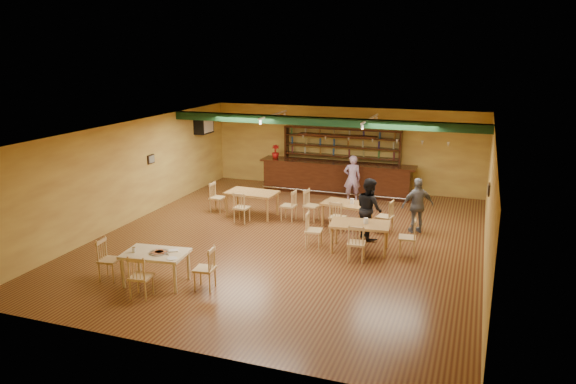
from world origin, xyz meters
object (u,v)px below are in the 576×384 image
at_px(dining_table_b, 347,215).
at_px(near_table, 156,268).
at_px(dining_table_a, 252,204).
at_px(patron_right_a, 369,208).
at_px(bar_counter, 336,178).
at_px(dining_table_d, 360,237).
at_px(patron_bar, 352,178).

height_order(dining_table_b, near_table, near_table).
xyz_separation_m(dining_table_a, patron_right_a, (3.81, -0.81, 0.45)).
distance_m(bar_counter, near_table, 9.08).
distance_m(bar_counter, patron_right_a, 4.81).
xyz_separation_m(bar_counter, patron_right_a, (2.05, -4.34, 0.27)).
height_order(dining_table_b, dining_table_d, dining_table_d).
distance_m(dining_table_d, patron_right_a, 1.17).
bearing_deg(patron_right_a, dining_table_a, 40.50).
xyz_separation_m(dining_table_b, patron_bar, (-0.49, 2.72, 0.44)).
relative_size(dining_table_d, patron_bar, 0.94).
relative_size(patron_bar, patron_right_a, 0.95).
bearing_deg(near_table, dining_table_d, 36.24).
bearing_deg(patron_right_a, near_table, 102.91).
bearing_deg(bar_counter, near_table, -101.01).
bearing_deg(dining_table_d, patron_right_a, 83.19).
bearing_deg(dining_table_a, dining_table_d, -23.97).
relative_size(dining_table_b, patron_bar, 0.88).
bearing_deg(dining_table_d, dining_table_b, 106.72).
xyz_separation_m(dining_table_b, near_table, (-2.98, -5.37, 0.02)).
bearing_deg(dining_table_d, dining_table_a, 147.53).
bearing_deg(bar_counter, dining_table_a, -116.48).
xyz_separation_m(near_table, patron_right_a, (3.78, 4.57, 0.47)).
bearing_deg(bar_counter, patron_right_a, -64.73).
relative_size(bar_counter, dining_table_a, 3.62).
height_order(bar_counter, dining_table_b, bar_counter).
height_order(bar_counter, dining_table_d, bar_counter).
xyz_separation_m(bar_counter, near_table, (-1.73, -8.91, -0.20)).
relative_size(dining_table_a, dining_table_d, 1.04).
distance_m(dining_table_a, patron_right_a, 3.92).
height_order(bar_counter, patron_right_a, patron_right_a).
bearing_deg(patron_bar, near_table, 52.80).
relative_size(dining_table_b, patron_right_a, 0.84).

